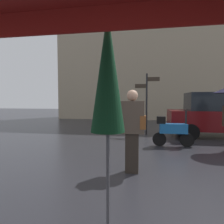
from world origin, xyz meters
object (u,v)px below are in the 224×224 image
object	(u,v)px
pedestrian_with_bag	(133,126)
street_signpost	(147,98)
parked_car_left	(220,115)
folded_patio_umbrella_near	(108,82)
parked_scooter	(172,130)

from	to	relation	value
pedestrian_with_bag	street_signpost	world-z (taller)	street_signpost
pedestrian_with_bag	parked_car_left	size ratio (longest dim) A/B	0.42
parked_car_left	pedestrian_with_bag	bearing A→B (deg)	-141.76
pedestrian_with_bag	folded_patio_umbrella_near	bearing A→B (deg)	92.07
parked_scooter	parked_car_left	distance (m)	3.03
pedestrian_with_bag	street_signpost	distance (m)	4.84
parked_car_left	street_signpost	distance (m)	3.10
parked_scooter	street_signpost	xyz separation A→B (m)	(-0.84, 2.16, 1.11)
folded_patio_umbrella_near	street_signpost	world-z (taller)	street_signpost
folded_patio_umbrella_near	street_signpost	bearing A→B (deg)	86.68
parked_scooter	street_signpost	bearing A→B (deg)	88.62
parked_car_left	street_signpost	world-z (taller)	street_signpost
folded_patio_umbrella_near	parked_scooter	size ratio (longest dim) A/B	1.84
parked_scooter	parked_car_left	world-z (taller)	parked_car_left
folded_patio_umbrella_near	pedestrian_with_bag	bearing A→B (deg)	87.13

